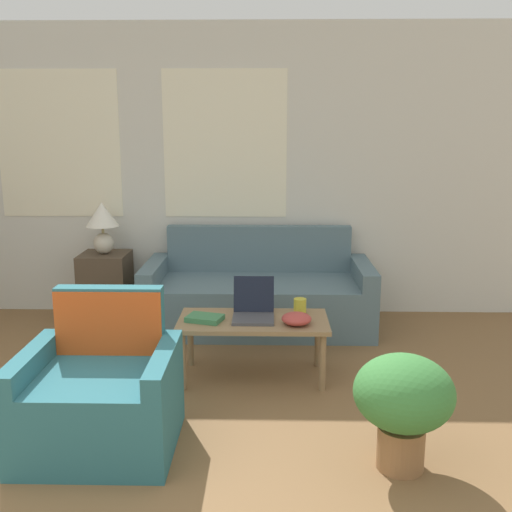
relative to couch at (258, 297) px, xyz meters
name	(u,v)px	position (x,y,z in m)	size (l,w,h in m)	color
wall_back	(153,171)	(-0.97, 0.44, 1.05)	(6.97, 0.06, 2.60)	silver
couch	(258,297)	(0.00, 0.00, 0.00)	(1.93, 0.85, 0.83)	slate
armchair	(102,398)	(-0.82, -2.00, 0.00)	(0.81, 0.71, 0.82)	#2D6B75
side_table	(106,287)	(-1.36, 0.13, 0.04)	(0.41, 0.41, 0.61)	#4C3D2D
table_lamp	(102,222)	(-1.36, 0.13, 0.63)	(0.28, 0.28, 0.45)	beige
coffee_table	(253,326)	(-0.02, -1.11, 0.11)	(1.02, 0.51, 0.42)	#8E704C
laptop	(253,309)	(-0.01, -1.07, 0.22)	(0.28, 0.32, 0.26)	#47474C
cup_navy	(300,306)	(0.31, -0.96, 0.21)	(0.09, 0.09, 0.11)	gold
snack_bowl	(297,319)	(0.27, -1.21, 0.20)	(0.20, 0.20, 0.08)	#B23D38
book_red	(205,318)	(-0.34, -1.15, 0.18)	(0.27, 0.22, 0.04)	#3D7A4C
potted_plant	(403,399)	(0.77, -2.22, 0.12)	(0.50, 0.50, 0.60)	#996B42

